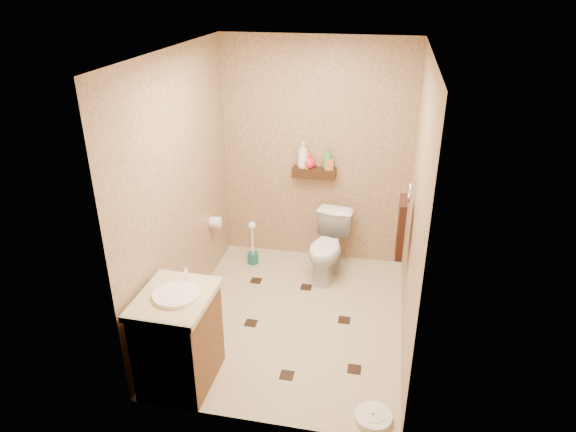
# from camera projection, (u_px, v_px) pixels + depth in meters

# --- Properties ---
(ground) EXTENTS (2.50, 2.50, 0.00)m
(ground) POSITION_uv_depth(u_px,v_px,m) (292.00, 318.00, 4.79)
(ground) COLOR #BEAE8B
(ground) RESTS_ON ground
(wall_back) EXTENTS (2.00, 0.04, 2.40)m
(wall_back) POSITION_uv_depth(u_px,v_px,m) (316.00, 154.00, 5.39)
(wall_back) COLOR tan
(wall_back) RESTS_ON ground
(wall_front) EXTENTS (2.00, 0.04, 2.40)m
(wall_front) POSITION_uv_depth(u_px,v_px,m) (255.00, 280.00, 3.17)
(wall_front) COLOR tan
(wall_front) RESTS_ON ground
(wall_left) EXTENTS (0.04, 2.50, 2.40)m
(wall_left) POSITION_uv_depth(u_px,v_px,m) (180.00, 192.00, 4.46)
(wall_left) COLOR tan
(wall_left) RESTS_ON ground
(wall_right) EXTENTS (0.04, 2.50, 2.40)m
(wall_right) POSITION_uv_depth(u_px,v_px,m) (416.00, 211.00, 4.10)
(wall_right) COLOR tan
(wall_right) RESTS_ON ground
(ceiling) EXTENTS (2.00, 2.50, 0.02)m
(ceiling) POSITION_uv_depth(u_px,v_px,m) (294.00, 51.00, 3.77)
(ceiling) COLOR white
(ceiling) RESTS_ON wall_back
(wall_shelf) EXTENTS (0.46, 0.14, 0.10)m
(wall_shelf) POSITION_uv_depth(u_px,v_px,m) (314.00, 173.00, 5.39)
(wall_shelf) COLOR #391E0F
(wall_shelf) RESTS_ON wall_back
(floor_accents) EXTENTS (1.23, 1.42, 0.01)m
(floor_accents) POSITION_uv_depth(u_px,v_px,m) (298.00, 322.00, 4.73)
(floor_accents) COLOR black
(floor_accents) RESTS_ON ground
(toilet) EXTENTS (0.46, 0.70, 0.67)m
(toilet) POSITION_uv_depth(u_px,v_px,m) (328.00, 247.00, 5.35)
(toilet) COLOR white
(toilet) RESTS_ON ground
(vanity) EXTENTS (0.54, 0.66, 0.91)m
(vanity) POSITION_uv_depth(u_px,v_px,m) (179.00, 338.00, 3.90)
(vanity) COLOR brown
(vanity) RESTS_ON ground
(bathroom_scale) EXTENTS (0.36, 0.36, 0.05)m
(bathroom_scale) POSITION_uv_depth(u_px,v_px,m) (373.00, 417.00, 3.69)
(bathroom_scale) COLOR white
(bathroom_scale) RESTS_ON ground
(toilet_brush) EXTENTS (0.12, 0.12, 0.51)m
(toilet_brush) POSITION_uv_depth(u_px,v_px,m) (253.00, 249.00, 5.63)
(toilet_brush) COLOR #185F62
(toilet_brush) RESTS_ON ground
(towel_ring) EXTENTS (0.12, 0.30, 0.76)m
(towel_ring) POSITION_uv_depth(u_px,v_px,m) (402.00, 225.00, 4.45)
(towel_ring) COLOR silver
(towel_ring) RESTS_ON wall_right
(toilet_paper) EXTENTS (0.12, 0.11, 0.12)m
(toilet_paper) POSITION_uv_depth(u_px,v_px,m) (215.00, 222.00, 5.28)
(toilet_paper) COLOR white
(toilet_paper) RESTS_ON wall_left
(bottle_a) EXTENTS (0.15, 0.15, 0.28)m
(bottle_a) POSITION_uv_depth(u_px,v_px,m) (303.00, 155.00, 5.33)
(bottle_a) COLOR white
(bottle_a) RESTS_ON wall_shelf
(bottle_b) EXTENTS (0.09, 0.09, 0.15)m
(bottle_b) POSITION_uv_depth(u_px,v_px,m) (308.00, 161.00, 5.35)
(bottle_b) COLOR yellow
(bottle_b) RESTS_ON wall_shelf
(bottle_c) EXTENTS (0.14, 0.14, 0.16)m
(bottle_c) POSITION_uv_depth(u_px,v_px,m) (309.00, 161.00, 5.35)
(bottle_c) COLOR #F71D34
(bottle_c) RESTS_ON wall_shelf
(bottle_d) EXTENTS (0.12, 0.12, 0.23)m
(bottle_d) POSITION_uv_depth(u_px,v_px,m) (328.00, 159.00, 5.30)
(bottle_d) COLOR green
(bottle_d) RESTS_ON wall_shelf
(bottle_e) EXTENTS (0.10, 0.10, 0.18)m
(bottle_e) POSITION_uv_depth(u_px,v_px,m) (329.00, 161.00, 5.31)
(bottle_e) COLOR #CA7543
(bottle_e) RESTS_ON wall_shelf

